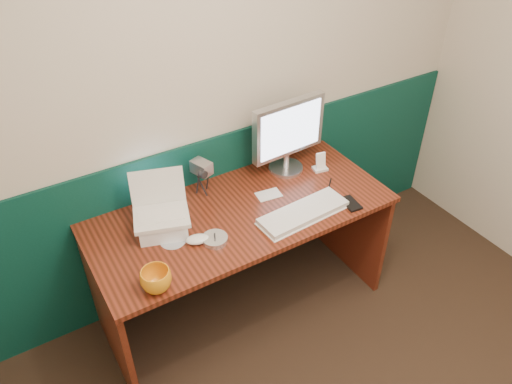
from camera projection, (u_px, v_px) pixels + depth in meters
back_wall at (210, 95)px, 2.58m from camera, size 3.50×0.04×2.50m
wainscot at (218, 209)px, 3.02m from camera, size 3.48×0.02×1.00m
desk at (242, 262)px, 2.84m from camera, size 1.60×0.70×0.75m
laptop_riser at (163, 225)px, 2.46m from camera, size 0.28×0.26×0.08m
laptop at (159, 201)px, 2.37m from camera, size 0.32×0.28×0.22m
monitor at (287, 135)px, 2.79m from camera, size 0.46×0.16×0.45m
keyboard at (303, 213)px, 2.58m from camera, size 0.50×0.19×0.03m
mouse_right at (319, 198)px, 2.67m from camera, size 0.11×0.08×0.03m
mouse_left at (198, 239)px, 2.41m from camera, size 0.13×0.10×0.04m
mug at (156, 280)px, 2.15m from camera, size 0.17×0.17×0.11m
camcorder at (202, 178)px, 2.68m from camera, size 0.13×0.15×0.20m
cd_spindle at (215, 239)px, 2.42m from camera, size 0.13×0.13×0.03m
cd_loose_a at (173, 241)px, 2.43m from camera, size 0.13×0.13×0.00m
pen at (329, 186)px, 2.79m from camera, size 0.10×0.10×0.01m
papers at (269, 195)px, 2.72m from camera, size 0.14×0.11×0.00m
dock at (320, 169)px, 2.91m from camera, size 0.09×0.07×0.02m
music_player at (321, 161)px, 2.88m from camera, size 0.06×0.04×0.10m
pda at (351, 203)px, 2.65m from camera, size 0.08×0.13×0.01m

